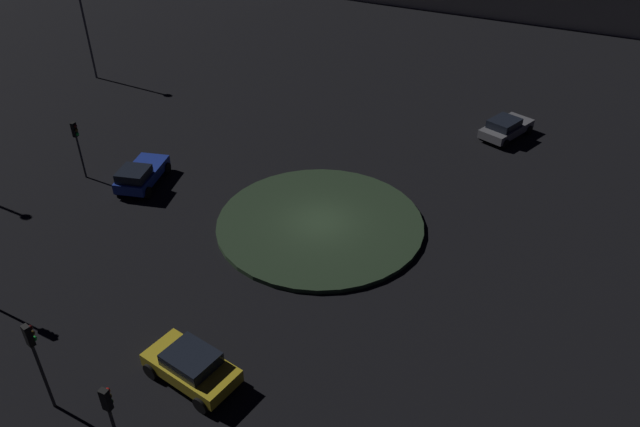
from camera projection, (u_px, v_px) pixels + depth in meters
ground_plane at (320, 225)px, 33.57m from camera, size 117.10×117.10×0.00m
roundabout_island at (320, 223)px, 33.50m from camera, size 11.33×11.33×0.25m
car_yellow at (191, 366)px, 24.30m from camera, size 3.23×4.34×1.48m
car_grey at (506, 127)px, 41.83m from camera, size 4.45×2.75×1.41m
car_blue at (141, 174)px, 36.56m from camera, size 4.11×4.20×1.52m
traffic_light_southwest at (110, 412)px, 20.10m from camera, size 0.40×0.37×3.86m
traffic_light_west at (35, 351)px, 21.94m from camera, size 0.39×0.35×4.28m
traffic_light_northwest at (77, 139)px, 36.29m from camera, size 0.38×0.39×3.71m
streetlamp_north at (83, 16)px, 48.20m from camera, size 0.56×0.56×7.46m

